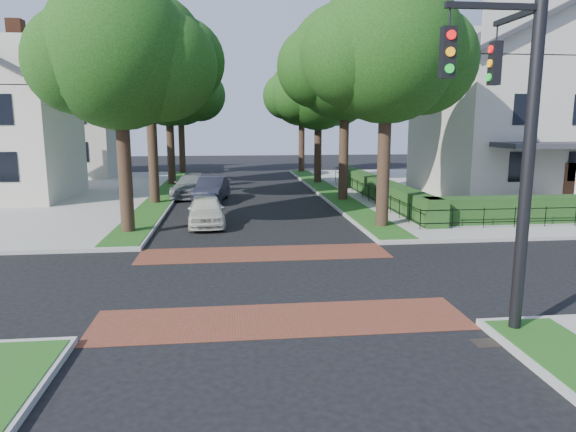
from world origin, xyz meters
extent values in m
plane|color=black|center=(0.00, 0.00, 0.00)|extent=(120.00, 120.00, 0.00)
cube|color=gray|center=(19.50, 19.00, 0.07)|extent=(30.00, 30.00, 0.15)
cube|color=brown|center=(0.00, 3.20, 0.01)|extent=(9.00, 2.20, 0.01)
cube|color=brown|center=(0.00, -3.20, 0.01)|extent=(9.00, 2.20, 0.01)
cube|color=black|center=(4.30, -5.00, 0.01)|extent=(0.65, 0.45, 0.01)
cube|color=#164914|center=(5.40, 19.10, 0.16)|extent=(1.60, 29.80, 0.02)
cube|color=#164914|center=(-5.40, 19.10, 0.16)|extent=(1.60, 29.80, 0.02)
cylinder|color=black|center=(5.50, 7.00, 3.83)|extent=(0.56, 0.56, 7.35)
sphere|color=black|center=(5.50, 7.00, 7.71)|extent=(6.20, 6.20, 6.20)
sphere|color=black|center=(7.21, 7.30, 7.31)|extent=(4.65, 4.65, 4.65)
sphere|color=black|center=(3.95, 6.80, 7.41)|extent=(4.34, 4.34, 4.34)
sphere|color=black|center=(5.60, 8.55, 8.21)|extent=(4.03, 4.03, 4.03)
cylinder|color=black|center=(5.50, 15.00, 4.00)|extent=(0.56, 0.56, 7.70)
sphere|color=black|center=(5.50, 15.00, 8.07)|extent=(6.60, 6.60, 6.60)
sphere|color=black|center=(7.31, 15.30, 7.67)|extent=(4.95, 4.95, 4.95)
sphere|color=black|center=(3.85, 14.80, 7.77)|extent=(4.62, 4.62, 4.62)
sphere|color=black|center=(5.60, 16.65, 8.57)|extent=(4.29, 4.29, 4.29)
cylinder|color=black|center=(5.50, 24.00, 3.47)|extent=(0.56, 0.56, 6.65)
sphere|color=black|center=(5.50, 24.00, 6.99)|extent=(5.80, 5.80, 5.80)
sphere|color=black|center=(7.09, 24.30, 6.59)|extent=(4.35, 4.35, 4.35)
sphere|color=black|center=(4.05, 23.80, 6.69)|extent=(4.06, 4.06, 4.06)
sphere|color=black|center=(5.60, 25.45, 7.49)|extent=(3.77, 3.77, 3.77)
cylinder|color=black|center=(5.50, 33.00, 3.65)|extent=(0.56, 0.56, 7.00)
sphere|color=black|center=(5.50, 33.00, 7.35)|extent=(6.00, 6.00, 6.00)
sphere|color=black|center=(7.15, 33.30, 6.95)|extent=(4.50, 4.50, 4.50)
sphere|color=black|center=(4.00, 32.80, 7.05)|extent=(4.20, 4.20, 4.20)
sphere|color=black|center=(5.60, 34.50, 7.85)|extent=(3.90, 3.90, 3.90)
cylinder|color=black|center=(-5.50, 7.00, 3.65)|extent=(0.56, 0.56, 7.00)
sphere|color=black|center=(-5.50, 7.00, 7.35)|extent=(6.00, 6.00, 6.00)
sphere|color=black|center=(-3.85, 7.30, 6.95)|extent=(4.50, 4.50, 4.50)
sphere|color=black|center=(-7.00, 6.80, 7.05)|extent=(4.20, 4.20, 4.20)
sphere|color=black|center=(-5.40, 8.50, 7.85)|extent=(3.90, 3.90, 3.90)
cylinder|color=black|center=(-5.50, 15.00, 4.17)|extent=(0.56, 0.56, 8.05)
sphere|color=black|center=(-5.50, 15.00, 8.43)|extent=(6.40, 6.40, 6.40)
sphere|color=black|center=(-3.74, 15.30, 8.03)|extent=(4.80, 4.80, 4.80)
sphere|color=black|center=(-7.10, 14.80, 8.13)|extent=(4.48, 4.48, 4.48)
sphere|color=black|center=(-5.40, 16.60, 8.93)|extent=(4.16, 4.16, 4.16)
cylinder|color=black|center=(-5.50, 24.00, 3.58)|extent=(0.56, 0.56, 6.86)
sphere|color=black|center=(-5.50, 24.00, 7.21)|extent=(5.60, 5.60, 5.60)
sphere|color=black|center=(-3.96, 24.30, 6.81)|extent=(4.20, 4.20, 4.20)
sphere|color=black|center=(-6.90, 23.80, 6.91)|extent=(3.92, 3.92, 3.92)
sphere|color=black|center=(-5.40, 25.40, 7.71)|extent=(3.64, 3.64, 3.64)
cylinder|color=black|center=(-5.50, 33.00, 3.72)|extent=(0.56, 0.56, 7.14)
sphere|color=black|center=(-5.50, 33.00, 7.49)|extent=(6.20, 6.20, 6.20)
sphere|color=black|center=(-3.79, 33.30, 7.09)|extent=(4.65, 4.65, 4.65)
sphere|color=black|center=(-7.05, 32.80, 7.19)|extent=(4.34, 4.34, 4.34)
sphere|color=black|center=(-5.40, 34.55, 7.99)|extent=(4.03, 4.03, 4.03)
cube|color=#164116|center=(7.70, 15.00, 0.75)|extent=(1.00, 18.00, 1.20)
cube|color=beige|center=(17.50, 16.00, 4.15)|extent=(12.00, 10.00, 8.00)
cylinder|color=white|center=(13.30, 8.85, 2.00)|extent=(0.24, 0.24, 3.00)
cube|color=brown|center=(-12.80, 16.40, 8.47)|extent=(0.80, 0.80, 3.64)
cube|color=beige|center=(-15.50, 32.00, 3.40)|extent=(9.00, 8.00, 6.50)
cube|color=brown|center=(-12.80, 30.40, 8.47)|extent=(0.80, 0.80, 3.64)
cylinder|color=black|center=(5.10, -4.60, 4.15)|extent=(0.26, 0.26, 8.00)
cube|color=black|center=(4.10, -4.60, 6.95)|extent=(2.00, 0.12, 0.12)
cube|color=black|center=(5.10, -3.70, 6.95)|extent=(0.12, 1.80, 0.12)
cube|color=black|center=(3.20, -4.60, 6.05)|extent=(0.28, 0.22, 1.00)
cylinder|color=red|center=(3.20, -4.73, 6.37)|extent=(0.18, 0.05, 0.18)
cylinder|color=orange|center=(3.20, -4.73, 6.05)|extent=(0.18, 0.05, 0.18)
cylinder|color=#0CB226|center=(3.20, -4.73, 5.73)|extent=(0.18, 0.05, 0.18)
cube|color=black|center=(5.10, -2.90, 6.05)|extent=(0.22, 0.28, 1.00)
cylinder|color=red|center=(4.97, -2.90, 6.37)|extent=(0.05, 0.18, 0.18)
cylinder|color=orange|center=(4.97, -2.90, 6.05)|extent=(0.05, 0.18, 0.18)
cylinder|color=#0CB226|center=(4.97, -2.90, 5.73)|extent=(0.05, 0.18, 0.18)
imported|color=silver|center=(-2.30, 8.63, 0.69)|extent=(1.85, 4.14, 1.38)
imported|color=black|center=(-2.30, 16.07, 0.73)|extent=(2.16, 4.60, 1.46)
imported|color=gray|center=(-3.60, 18.14, 0.73)|extent=(2.68, 5.22, 1.45)
camera|label=1|loc=(-1.16, -14.82, 4.68)|focal=32.00mm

